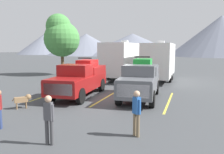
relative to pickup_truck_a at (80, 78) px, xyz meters
The scene contains 13 objects.
ground_plane 2.23m from the pickup_truck_a, ahead, with size 240.00×240.00×0.00m, color #3F4244.
pickup_truck_a is the anchor object (origin of this frame).
pickup_truck_b 4.04m from the pickup_truck_a, ahead, with size 2.46×5.48×2.65m.
lot_stripe_a 2.38m from the pickup_truck_a, behind, with size 0.12×5.50×0.01m, color gold.
lot_stripe_b 2.22m from the pickup_truck_a, ahead, with size 0.12×5.50×0.01m, color gold.
lot_stripe_c 5.96m from the pickup_truck_a, ahead, with size 0.12×5.50×0.01m, color gold.
camper_trailer_a 8.88m from the pickup_truck_a, 88.22° to the left, with size 2.53×8.43×3.97m.
camper_trailer_b 9.64m from the pickup_truck_a, 64.62° to the left, with size 2.54×8.19×3.91m.
person_b 7.87m from the pickup_truck_a, 70.37° to the right, with size 0.37×0.23×1.68m.
person_c 7.76m from the pickup_truck_a, 47.90° to the right, with size 0.33×0.30×1.69m.
dog 4.24m from the pickup_truck_a, 108.54° to the right, with size 0.71×0.78×0.75m.
tree_a 12.46m from the pickup_truck_a, 127.47° to the left, with size 4.11×4.11×7.08m.
mountain_ridge 81.03m from the pickup_truck_a, 86.44° to the left, with size 153.94×42.01×17.17m.
Camera 1 is at (5.06, -13.54, 3.21)m, focal length 36.11 mm.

